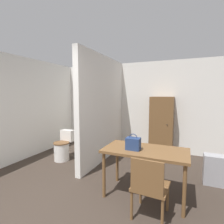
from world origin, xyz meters
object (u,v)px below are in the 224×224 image
object	(u,v)px
toilet	(63,148)
space_heater	(214,170)
wooden_cabinet	(162,126)
wooden_chair	(149,185)
handbag	(133,144)
dining_table	(145,155)

from	to	relation	value
toilet	space_heater	size ratio (longest dim) A/B	1.31
wooden_cabinet	wooden_chair	bearing A→B (deg)	-85.57
toilet	wooden_cabinet	size ratio (longest dim) A/B	0.45
wooden_chair	handbag	size ratio (longest dim) A/B	3.34
toilet	wooden_cabinet	xyz separation A→B (m)	(2.16, 1.35, 0.47)
space_heater	wooden_chair	bearing A→B (deg)	-123.81
dining_table	wooden_cabinet	world-z (taller)	wooden_cabinet
dining_table	wooden_cabinet	bearing A→B (deg)	90.98
handbag	wooden_chair	bearing A→B (deg)	-49.35
dining_table	toilet	distance (m)	2.35
dining_table	handbag	xyz separation A→B (m)	(-0.17, -0.09, 0.18)
dining_table	wooden_cabinet	distance (m)	2.09
wooden_cabinet	space_heater	bearing A→B (deg)	-48.74
wooden_chair	toilet	world-z (taller)	wooden_chair
wooden_cabinet	handbag	bearing A→B (deg)	-93.52
wooden_chair	space_heater	xyz separation A→B (m)	(0.89, 1.33, -0.19)
handbag	space_heater	world-z (taller)	handbag
handbag	space_heater	distance (m)	1.65
toilet	handbag	world-z (taller)	handbag
dining_table	handbag	distance (m)	0.26
handbag	toilet	bearing A→B (deg)	157.67
wooden_chair	handbag	xyz separation A→B (m)	(-0.33, 0.39, 0.40)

